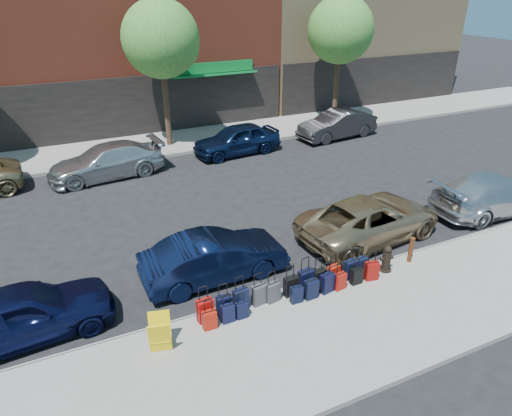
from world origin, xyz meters
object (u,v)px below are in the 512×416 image
tree_center (164,41)px  car_near_3 (494,194)px  suitcase_front_5 (291,286)px  car_far_1 (106,161)px  display_rack (160,334)px  fire_hydrant (387,259)px  tree_right (343,32)px  car_near_2 (370,219)px  car_near_1 (215,257)px  bollard (411,249)px  car_near_0 (23,313)px  car_far_3 (337,124)px  car_far_2 (237,139)px

tree_center → car_near_3: 16.39m
suitcase_front_5 → car_far_1: 11.88m
display_rack → suitcase_front_5: bearing=22.5°
fire_hydrant → tree_right: bearing=71.5°
suitcase_front_5 → car_far_1: (-3.25, 11.42, 0.30)m
fire_hydrant → car_near_2: bearing=75.8°
car_near_2 → car_far_1: bearing=31.2°
suitcase_front_5 → car_near_1: 2.46m
car_near_2 → car_far_1: size_ratio=1.03×
fire_hydrant → display_rack: 7.06m
car_near_3 → car_far_1: (-12.97, 9.91, -0.01)m
fire_hydrant → car_far_1: bearing=129.3°
fire_hydrant → bollard: 1.01m
car_near_0 → car_near_1: 5.22m
car_near_0 → car_far_1: car_far_1 is taller
display_rack → car_near_3: bearing=23.2°
car_near_2 → car_far_3: bearing=-34.9°
display_rack → car_far_1: size_ratio=0.18×
tree_right → car_near_2: (-6.95, -12.40, -4.68)m
tree_center → car_near_2: size_ratio=1.38×
tree_right → bollard: bearing=-115.5°
car_near_0 → car_far_3: 19.29m
car_far_1 → car_near_3: bearing=46.5°
car_near_1 → car_near_3: (11.27, -0.38, 0.04)m
tree_center → car_far_3: size_ratio=1.56×
car_near_1 → car_far_3: car_far_3 is taller
car_near_3 → car_far_3: car_far_3 is taller
fire_hydrant → display_rack: display_rack is taller
tree_center → car_near_0: 15.50m
tree_center → bollard: (3.64, -14.37, -4.83)m
bollard → display_rack: 8.07m
tree_right → display_rack: size_ratio=7.86×
car_near_0 → car_near_2: bearing=-92.2°
car_near_2 → car_far_2: car_far_2 is taller
car_near_0 → car_far_2: size_ratio=0.96×
tree_center → car_near_1: size_ratio=1.66×
bollard → fire_hydrant: bearing=-175.7°
fire_hydrant → car_near_3: bearing=24.4°
car_near_0 → car_near_3: car_near_3 is taller
display_rack → car_far_3: car_far_3 is taller
suitcase_front_5 → tree_right: bearing=49.5°
car_far_3 → fire_hydrant: bearing=-33.8°
fire_hydrant → car_near_1: 5.19m
car_near_1 → car_near_2: 5.69m
bollard → car_near_2: bearing=92.5°
tree_center → suitcase_front_5: (-0.59, -14.30, -4.96)m
car_near_2 → car_far_1: (-7.39, 9.52, 0.01)m
tree_center → bollard: tree_center is taller
car_near_3 → car_far_1: bearing=54.8°
tree_right → fire_hydrant: size_ratio=8.60×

